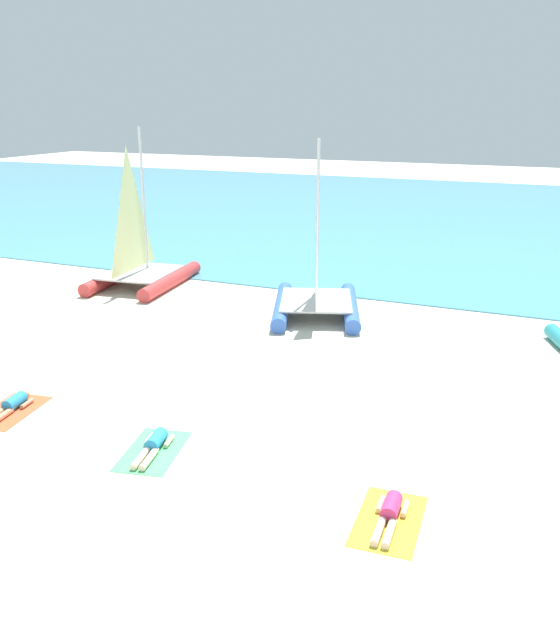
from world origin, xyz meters
name	(u,v)px	position (x,y,z in m)	size (l,w,h in m)	color
ground_plane	(331,317)	(0.00, 10.00, 0.00)	(120.00, 120.00, 0.00)	beige
ocean_water	(448,216)	(0.00, 32.51, 0.03)	(120.00, 40.00, 0.05)	#4C9EB7
sailboat_blue	(316,290)	(-0.55, 10.03, 0.87)	(4.18, 5.15, 5.81)	blue
sailboat_red	(140,263)	(-8.19, 10.89, 0.90)	(3.47, 4.94, 6.05)	#CC3838
towel_left	(10,411)	(-4.56, 0.14, 0.01)	(1.10, 1.90, 0.01)	#EA5933
sunbather_left	(11,405)	(-4.57, 0.20, 0.13)	(0.64, 1.57, 0.30)	#268CCC
towel_middle	(153,451)	(-0.41, -0.15, 0.01)	(1.10, 1.90, 0.01)	#4CB266
sunbather_middle	(154,444)	(-0.42, -0.09, 0.13)	(0.72, 1.56, 0.30)	#268CCC
towel_right	(389,521)	(4.73, -0.62, 0.01)	(1.10, 1.90, 0.01)	yellow
sunbather_right	(390,512)	(4.72, -0.55, 0.13)	(0.57, 1.57, 0.30)	#D83372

